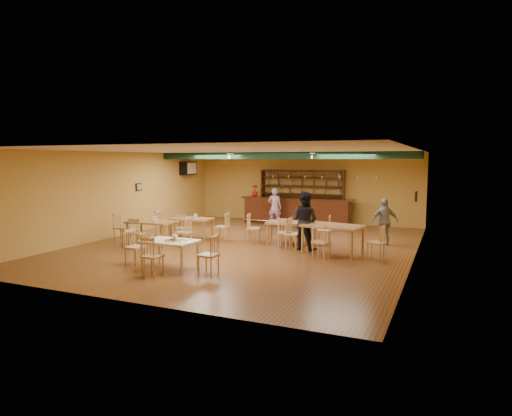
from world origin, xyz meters
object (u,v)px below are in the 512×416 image
at_px(dining_table_c, 152,232).
at_px(patron_right_a, 305,221).
at_px(bar_counter, 297,211).
at_px(dining_table_b, 288,232).
at_px(patron_bar, 275,207).
at_px(dining_table_d, 332,239).
at_px(dining_table_a, 192,228).
at_px(near_table, 170,255).

xyz_separation_m(dining_table_c, patron_right_a, (4.82, 1.09, 0.51)).
bearing_deg(dining_table_c, bar_counter, 62.90).
bearing_deg(dining_table_b, patron_bar, 106.95).
relative_size(patron_bar, patron_right_a, 0.88).
bearing_deg(patron_bar, dining_table_d, 123.78).
height_order(bar_counter, dining_table_d, bar_counter).
xyz_separation_m(dining_table_a, near_table, (1.83, -3.96, 0.01)).
xyz_separation_m(bar_counter, dining_table_d, (2.82, -5.20, -0.15)).
bearing_deg(dining_table_b, near_table, -120.34).
distance_m(dining_table_d, patron_bar, 5.62).
height_order(dining_table_b, dining_table_c, dining_table_c).
bearing_deg(bar_counter, patron_right_a, -69.16).
relative_size(dining_table_a, patron_right_a, 0.79).
height_order(bar_counter, near_table, bar_counter).
bearing_deg(patron_bar, bar_counter, -134.66).
bearing_deg(near_table, patron_right_a, 58.89).
bearing_deg(patron_right_a, dining_table_b, -33.34).
relative_size(dining_table_a, near_table, 1.04).
bearing_deg(bar_counter, dining_table_c, -115.56).
height_order(dining_table_a, patron_right_a, patron_right_a).
distance_m(dining_table_a, dining_table_c, 1.56).
bearing_deg(dining_table_d, bar_counter, 128.59).
distance_m(patron_bar, patron_right_a, 4.91).
xyz_separation_m(dining_table_c, near_table, (2.46, -2.54, -0.02)).
height_order(dining_table_c, patron_bar, patron_bar).
bearing_deg(dining_table_d, dining_table_b, 159.83).
distance_m(bar_counter, near_table, 8.64).
xyz_separation_m(dining_table_d, near_table, (-3.27, -3.43, -0.06)).
relative_size(dining_table_b, dining_table_c, 0.94).
distance_m(dining_table_b, patron_bar, 3.84).
bearing_deg(dining_table_d, dining_table_a, -175.81).
relative_size(dining_table_d, near_table, 1.25).
height_order(dining_table_a, dining_table_c, dining_table_c).
bearing_deg(bar_counter, patron_bar, -129.76).
bearing_deg(dining_table_b, bar_counter, 93.73).
relative_size(dining_table_a, dining_table_c, 0.94).
bearing_deg(near_table, bar_counter, 88.87).
distance_m(dining_table_c, near_table, 3.53).
bearing_deg(dining_table_c, patron_bar, 65.54).
bearing_deg(patron_right_a, patron_bar, -46.53).
height_order(dining_table_d, patron_right_a, patron_right_a).
distance_m(dining_table_b, dining_table_d, 1.99).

